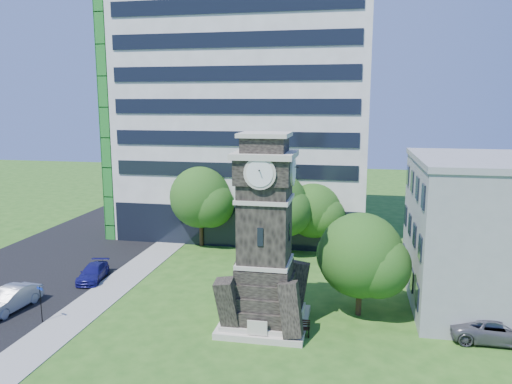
% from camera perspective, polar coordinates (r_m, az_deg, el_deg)
% --- Properties ---
extents(ground, '(160.00, 160.00, 0.00)m').
position_cam_1_polar(ground, '(31.88, -5.22, -15.89)').
color(ground, '#285718').
rests_on(ground, ground).
extents(sidewalk, '(3.00, 70.00, 0.06)m').
position_cam_1_polar(sidewalk, '(39.50, -16.71, -10.94)').
color(sidewalk, gray).
rests_on(sidewalk, ground).
extents(street, '(14.00, 80.00, 0.02)m').
position_cam_1_polar(street, '(43.98, -26.71, -9.46)').
color(street, black).
rests_on(street, ground).
extents(clock_tower, '(5.40, 5.40, 12.22)m').
position_cam_1_polar(clock_tower, '(31.13, 1.00, -6.06)').
color(clock_tower, beige).
rests_on(clock_tower, ground).
extents(office_tall, '(26.20, 15.11, 28.60)m').
position_cam_1_polar(office_tall, '(54.46, -1.04, 10.48)').
color(office_tall, white).
rests_on(office_tall, ground).
extents(car_street_mid, '(2.08, 4.86, 1.56)m').
position_cam_1_polar(car_street_mid, '(38.56, -26.29, -10.94)').
color(car_street_mid, '#9C9FA3').
rests_on(car_street_mid, ground).
extents(car_street_north, '(2.45, 4.44, 1.22)m').
position_cam_1_polar(car_street_north, '(42.31, -18.13, -8.75)').
color(car_street_north, navy).
rests_on(car_street_north, ground).
extents(car_east_lot, '(5.37, 2.50, 1.49)m').
position_cam_1_polar(car_east_lot, '(33.81, 25.71, -13.95)').
color(car_east_lot, '#55545A').
rests_on(car_east_lot, ground).
extents(park_bench, '(1.85, 0.49, 0.96)m').
position_cam_1_polar(park_bench, '(31.59, 4.44, -15.12)').
color(park_bench, black).
rests_on(park_bench, ground).
extents(street_sign, '(0.58, 0.06, 2.42)m').
position_cam_1_polar(street_sign, '(35.51, -23.40, -11.25)').
color(street_sign, black).
rests_on(street_sign, ground).
extents(tree_nw, '(6.58, 5.99, 7.89)m').
position_cam_1_polar(tree_nw, '(48.77, -6.25, -0.81)').
color(tree_nw, '#332114').
rests_on(tree_nw, ground).
extents(tree_nc, '(6.59, 5.99, 7.75)m').
position_cam_1_polar(tree_nc, '(46.00, 2.32, -1.61)').
color(tree_nc, '#332114').
rests_on(tree_nc, ground).
extents(tree_ne, '(5.75, 5.23, 6.57)m').
position_cam_1_polar(tree_ne, '(47.34, 6.68, -2.28)').
color(tree_ne, '#332114').
rests_on(tree_ne, ground).
extents(tree_east, '(6.15, 5.59, 6.94)m').
position_cam_1_polar(tree_east, '(33.66, 11.97, -7.34)').
color(tree_east, '#332114').
rests_on(tree_east, ground).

